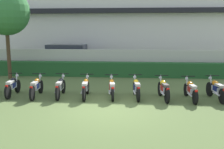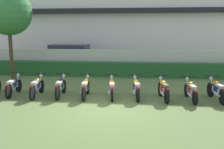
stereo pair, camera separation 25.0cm
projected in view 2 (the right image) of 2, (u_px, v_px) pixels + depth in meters
ground at (106, 110)px, 9.42m from camera, size 60.00×60.00×0.00m
building at (126, 16)px, 22.70m from camera, size 25.44×6.50×8.28m
compound_wall at (121, 62)px, 16.86m from camera, size 24.17×0.30×1.65m
hedge_row at (120, 69)px, 16.23m from camera, size 19.34×0.70×0.92m
parked_car at (72, 57)px, 18.96m from camera, size 4.54×2.15×1.89m
tree_near_inspector at (8, 12)px, 15.05m from camera, size 2.75×2.75×5.34m
motorcycle_in_row_1 at (14, 85)px, 11.53m from camera, size 0.60×1.83×0.96m
motorcycle_in_row_2 at (37, 86)px, 11.31m from camera, size 0.60×1.93×0.96m
motorcycle_in_row_3 at (61, 86)px, 11.30m from camera, size 0.60×1.90×0.96m
motorcycle_in_row_4 at (86, 87)px, 11.14m from camera, size 0.60×1.88×0.97m
motorcycle_in_row_5 at (112, 88)px, 11.08m from camera, size 0.60×1.80×0.95m
motorcycle_in_row_6 at (136, 88)px, 11.01m from camera, size 0.60×1.81×0.96m
motorcycle_in_row_7 at (163, 89)px, 10.75m from camera, size 0.60×1.82×0.97m
motorcycle_in_row_8 at (191, 90)px, 10.64m from camera, size 0.60×1.90×0.94m
motorcycle_in_row_9 at (217, 90)px, 10.63m from camera, size 0.60×1.88×0.97m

